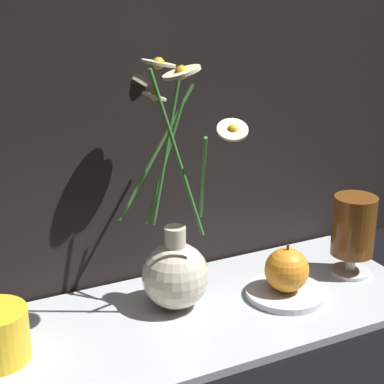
% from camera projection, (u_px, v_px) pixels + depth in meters
% --- Properties ---
extents(ground_plane, '(6.00, 6.00, 0.00)m').
position_uv_depth(ground_plane, '(195.00, 320.00, 0.92)').
color(ground_plane, black).
extents(shelf, '(0.69, 0.27, 0.01)m').
position_uv_depth(shelf, '(195.00, 316.00, 0.92)').
color(shelf, '#B2B7BC').
rests_on(shelf, ground_plane).
extents(vase_with_flowers, '(0.16, 0.23, 0.36)m').
position_uv_depth(vase_with_flowers, '(175.00, 263.00, 0.91)').
color(vase_with_flowers, beige).
rests_on(vase_with_flowers, shelf).
extents(tea_glass, '(0.07, 0.07, 0.13)m').
position_uv_depth(tea_glass, '(352.00, 228.00, 1.01)').
color(tea_glass, silver).
rests_on(tea_glass, shelf).
extents(saucer_plate, '(0.12, 0.12, 0.01)m').
position_uv_depth(saucer_plate, '(285.00, 293.00, 0.96)').
color(saucer_plate, silver).
rests_on(saucer_plate, shelf).
extents(orange_fruit, '(0.07, 0.07, 0.07)m').
position_uv_depth(orange_fruit, '(287.00, 270.00, 0.95)').
color(orange_fruit, orange).
rests_on(orange_fruit, saucer_plate).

